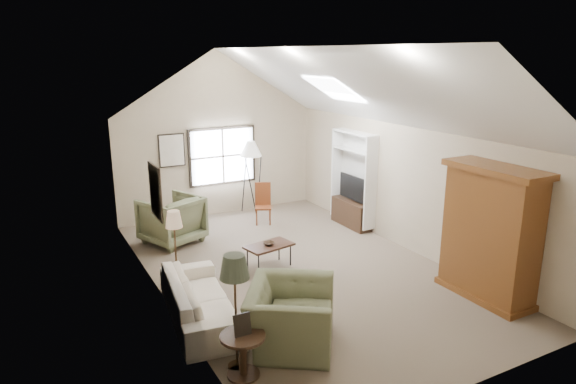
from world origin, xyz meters
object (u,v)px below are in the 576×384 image
sofa (200,299)px  side_chair (263,204)px  armchair_far (172,220)px  armoire (490,233)px  armchair_near (290,316)px  coffee_table (269,256)px  side_table (243,355)px

sofa → side_chair: size_ratio=2.35×
armchair_far → side_chair: 2.26m
sofa → armoire: bearing=-101.8°
sofa → armchair_far: size_ratio=2.04×
armoire → armchair_near: bearing=175.6°
armoire → armchair_near: size_ratio=1.69×
sofa → armchair_far: 3.45m
coffee_table → side_table: size_ratio=1.57×
armchair_near → coffee_table: size_ratio=1.47×
armchair_near → side_table: size_ratio=2.30×
armchair_far → sofa: bearing=57.6°
sofa → side_chair: (2.80, 3.63, 0.15)m
sofa → armchair_near: 1.51m
sofa → coffee_table: (1.77, 1.24, -0.10)m
armoire → sofa: size_ratio=0.98×
armchair_near → armoire: bearing=-59.7°
sofa → side_table: bearing=-172.9°
sofa → side_table: 1.60m
armoire → side_table: size_ratio=3.90×
armoire → armchair_near: 3.59m
coffee_table → side_chair: (1.03, 2.39, 0.25)m
armoire → side_chair: armoire is taller
armchair_near → side_chair: (1.93, 4.86, 0.06)m
sofa → side_table: (0.00, -1.60, -0.05)m
armchair_far → side_table: bearing=60.5°
sofa → coffee_table: size_ratio=2.55×
side_table → side_chair: bearing=61.8°
side_chair → armoire: bearing=-48.1°
armchair_near → side_table: (-0.87, -0.36, -0.14)m
armchair_near → side_table: 0.95m
armchair_near → armchair_far: armchair_far is taller
armoire → armchair_far: size_ratio=1.99×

